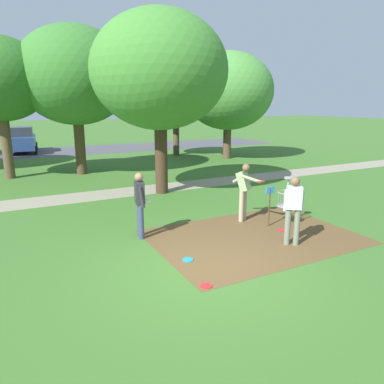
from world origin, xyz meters
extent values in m
plane|color=#3D6B28|center=(0.00, 0.00, 0.00)|extent=(160.00, 160.00, 0.00)
cube|color=brown|center=(2.09, 1.08, 0.00)|extent=(5.23, 3.76, 0.01)
cylinder|color=#9E9EA3|center=(3.53, 1.48, 0.68)|extent=(0.05, 0.05, 1.35)
cylinder|color=#9E9EA3|center=(3.53, 1.48, 1.37)|extent=(0.24, 0.24, 0.04)
torus|color=#9E9EA3|center=(3.53, 1.48, 0.95)|extent=(0.58, 0.58, 0.02)
torus|color=#9E9EA3|center=(3.53, 1.48, 0.55)|extent=(0.55, 0.55, 0.03)
cylinder|color=#9E9EA3|center=(3.53, 1.48, 0.53)|extent=(0.48, 0.48, 0.02)
cylinder|color=gray|center=(3.76, 1.48, 0.75)|extent=(0.01, 0.01, 0.40)
cylinder|color=gray|center=(3.72, 1.62, 0.75)|extent=(0.01, 0.01, 0.40)
cylinder|color=gray|center=(3.60, 1.71, 0.75)|extent=(0.01, 0.01, 0.40)
cylinder|color=gray|center=(3.45, 1.71, 0.75)|extent=(0.01, 0.01, 0.40)
cylinder|color=gray|center=(3.33, 1.62, 0.75)|extent=(0.01, 0.01, 0.40)
cylinder|color=gray|center=(3.29, 1.48, 0.75)|extent=(0.01, 0.01, 0.40)
cylinder|color=gray|center=(3.33, 1.34, 0.75)|extent=(0.01, 0.01, 0.40)
cylinder|color=gray|center=(3.45, 1.26, 0.75)|extent=(0.01, 0.01, 0.40)
cylinder|color=gray|center=(3.60, 1.26, 0.75)|extent=(0.01, 0.01, 0.40)
cylinder|color=gray|center=(3.72, 1.34, 0.75)|extent=(0.01, 0.01, 0.40)
cylinder|color=#4C3823|center=(2.98, 1.58, 0.55)|extent=(0.04, 0.04, 1.10)
cube|color=#3384C6|center=(2.98, 1.58, 1.05)|extent=(0.28, 0.03, 0.20)
cylinder|color=slate|center=(2.48, 0.29, 0.46)|extent=(0.14, 0.14, 0.92)
cylinder|color=slate|center=(2.66, 0.16, 0.46)|extent=(0.14, 0.14, 0.92)
cube|color=silver|center=(2.57, 0.22, 1.20)|extent=(0.42, 0.39, 0.56)
sphere|color=brown|center=(2.57, 0.22, 1.60)|extent=(0.22, 0.22, 0.22)
cylinder|color=silver|center=(2.43, 0.35, 1.12)|extent=(0.17, 0.19, 0.55)
cylinder|color=silver|center=(2.74, 0.13, 1.12)|extent=(0.17, 0.19, 0.55)
cylinder|color=white|center=(2.68, 0.37, 0.97)|extent=(0.22, 0.22, 0.02)
cylinder|color=tan|center=(2.72, 2.41, 0.46)|extent=(0.14, 0.14, 0.92)
cylinder|color=tan|center=(2.53, 2.30, 0.46)|extent=(0.14, 0.14, 0.92)
cube|color=#93A875|center=(2.62, 2.36, 1.20)|extent=(0.51, 0.51, 0.60)
sphere|color=brown|center=(2.66, 2.31, 1.60)|extent=(0.22, 0.22, 0.22)
cylinder|color=#93A875|center=(2.64, 2.02, 1.32)|extent=(0.39, 0.55, 0.21)
cylinder|color=red|center=(2.79, 1.78, 1.29)|extent=(0.22, 0.22, 0.02)
cylinder|color=#93A875|center=(2.67, 2.59, 1.25)|extent=(0.33, 0.45, 0.37)
cylinder|color=#384260|center=(-0.52, 2.53, 0.46)|extent=(0.14, 0.14, 0.92)
cylinder|color=#384260|center=(-0.56, 2.31, 0.46)|extent=(0.14, 0.14, 0.92)
cube|color=#2D2D33|center=(-0.54, 2.42, 1.20)|extent=(0.28, 0.39, 0.56)
sphere|color=#9E7051|center=(-0.54, 2.42, 1.60)|extent=(0.22, 0.22, 0.22)
cylinder|color=#2D2D33|center=(-0.49, 2.60, 1.12)|extent=(0.18, 0.12, 0.55)
cylinder|color=#2D2D33|center=(-0.56, 2.23, 1.12)|extent=(0.18, 0.12, 0.55)
cylinder|color=white|center=(-0.37, 2.38, 0.97)|extent=(0.22, 0.22, 0.02)
cylinder|color=#1E93DB|center=(-0.11, 0.58, 0.01)|extent=(0.24, 0.24, 0.02)
cylinder|color=red|center=(3.05, 1.11, 0.01)|extent=(0.20, 0.20, 0.02)
cylinder|color=red|center=(-0.33, -0.63, 0.01)|extent=(0.24, 0.24, 0.02)
cylinder|color=brown|center=(9.16, 13.32, 1.04)|extent=(0.50, 0.50, 2.09)
ellipsoid|color=#4C8E3D|center=(9.16, 13.32, 4.17)|extent=(5.55, 5.55, 4.72)
cylinder|color=#422D1E|center=(1.85, 6.68, 1.34)|extent=(0.48, 0.48, 2.68)
ellipsoid|color=#428433|center=(1.85, 6.68, 4.55)|extent=(5.00, 5.00, 4.25)
cylinder|color=brown|center=(-3.36, 12.60, 1.42)|extent=(0.45, 0.45, 2.83)
cylinder|color=brown|center=(6.93, 16.19, 1.02)|extent=(0.42, 0.42, 2.05)
ellipsoid|color=#2D6623|center=(6.93, 16.19, 3.31)|extent=(3.38, 3.38, 2.87)
cylinder|color=#4C3823|center=(-0.15, 12.18, 1.33)|extent=(0.49, 0.49, 2.67)
ellipsoid|color=#38752D|center=(-0.15, 12.18, 4.68)|extent=(5.36, 5.36, 4.56)
cube|color=#4C4C51|center=(0.00, 21.98, 0.00)|extent=(36.00, 6.00, 0.01)
cube|color=#2D4784|center=(-2.33, 22.47, 0.75)|extent=(2.20, 4.35, 0.90)
cube|color=#2D333D|center=(-2.33, 22.47, 1.52)|extent=(1.79, 2.33, 0.64)
cylinder|color=black|center=(-3.10, 23.86, 0.30)|extent=(0.24, 0.61, 0.60)
cylinder|color=black|center=(-1.31, 23.68, 0.30)|extent=(0.24, 0.61, 0.60)
cylinder|color=black|center=(-3.35, 21.26, 0.30)|extent=(0.24, 0.61, 0.60)
cylinder|color=black|center=(-1.56, 21.09, 0.30)|extent=(0.24, 0.61, 0.60)
cube|color=gray|center=(0.00, 7.42, 0.00)|extent=(40.00, 1.56, 0.00)
camera|label=1|loc=(-3.44, -6.02, 3.37)|focal=33.64mm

